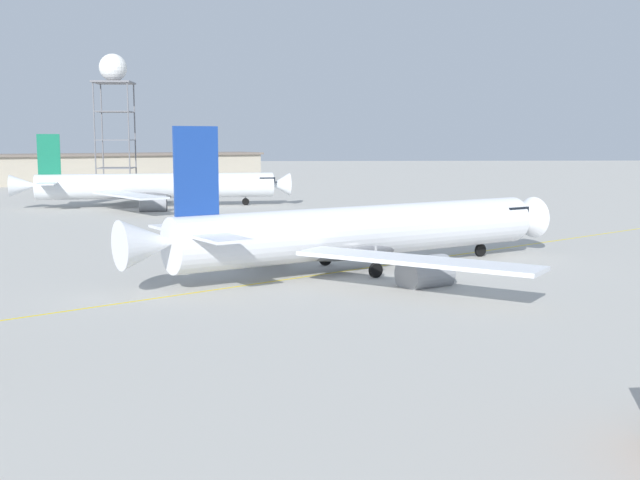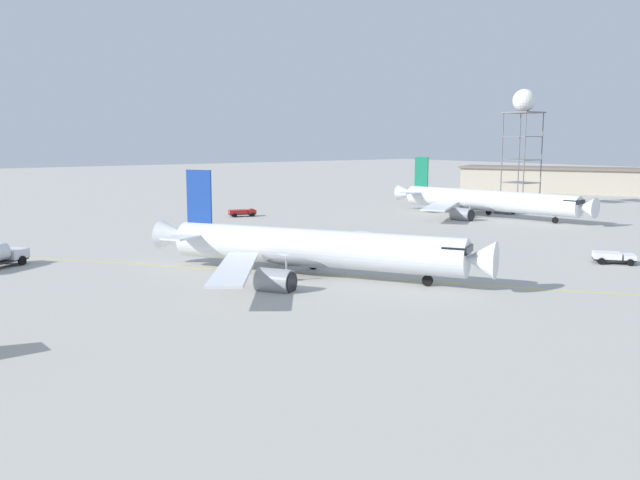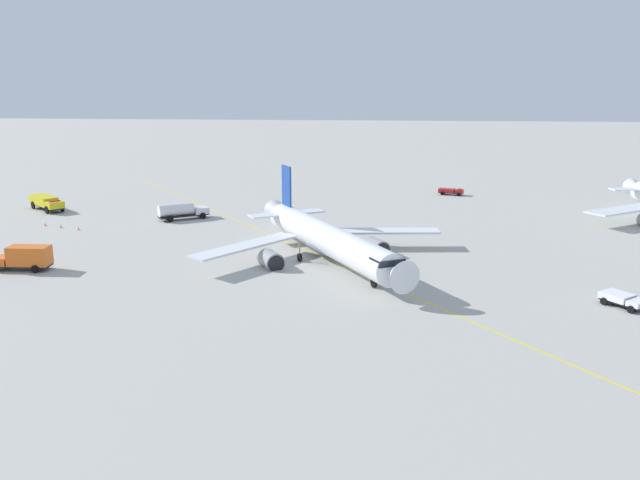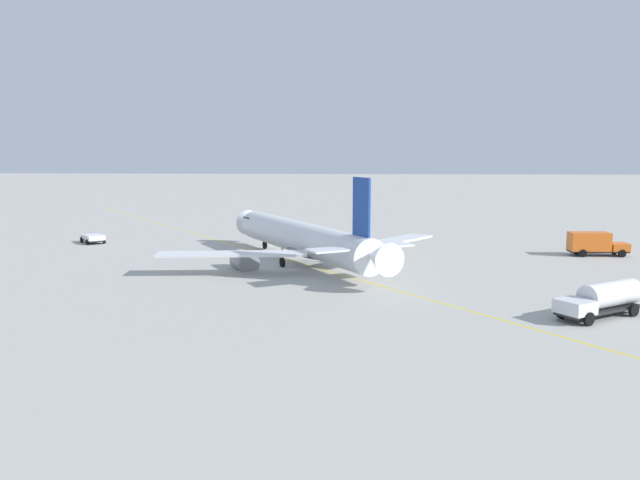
% 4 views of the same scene
% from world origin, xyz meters
% --- Properties ---
extents(ground_plane, '(600.00, 600.00, 0.00)m').
position_xyz_m(ground_plane, '(0.00, 0.00, 0.00)').
color(ground_plane, '#ADAAA3').
extents(airliner_main, '(35.25, 32.26, 11.44)m').
position_xyz_m(airliner_main, '(-1.63, -1.89, 2.84)').
color(airliner_main, white).
rests_on(airliner_main, ground_plane).
extents(airliner_secondary, '(41.16, 35.64, 11.06)m').
position_xyz_m(airliner_secondary, '(23.75, -60.00, 2.92)').
color(airliner_secondary, silver).
rests_on(airliner_secondary, ground_plane).
extents(ops_pickup_truck, '(3.27, 5.38, 1.41)m').
position_xyz_m(ops_pickup_truck, '(51.11, -23.64, 0.81)').
color(ops_pickup_truck, '#232326').
rests_on(ops_pickup_truck, ground_plane).
extents(pushback_tug_truck, '(5.10, 4.76, 1.30)m').
position_xyz_m(pushback_tug_truck, '(-16.80, -34.83, 0.81)').
color(pushback_tug_truck, '#232326').
rests_on(pushback_tug_truck, ground_plane).
extents(radar_tower, '(6.71, 6.71, 25.06)m').
position_xyz_m(radar_tower, '(34.10, -83.78, 20.50)').
color(radar_tower, slate).
rests_on(radar_tower, ground_plane).
extents(terminal_shed, '(69.45, 44.17, 6.80)m').
position_xyz_m(terminal_shed, '(43.45, -127.17, 3.42)').
color(terminal_shed, '#B2A893').
rests_on(terminal_shed, ground_plane).
extents(taxiway_centreline, '(143.77, 107.45, 0.01)m').
position_xyz_m(taxiway_centreline, '(-3.75, -3.99, 0.00)').
color(taxiway_centreline, yellow).
rests_on(taxiway_centreline, ground_plane).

